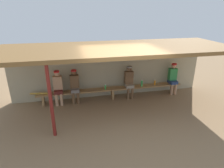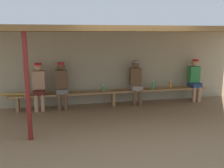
{
  "view_description": "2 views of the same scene",
  "coord_description": "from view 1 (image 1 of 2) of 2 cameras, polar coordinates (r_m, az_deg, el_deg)",
  "views": [
    {
      "loc": [
        -1.57,
        -5.58,
        3.52
      ],
      "look_at": [
        -0.09,
        1.2,
        0.79
      ],
      "focal_mm": 30.81,
      "sensor_mm": 36.0,
      "label": 1
    },
    {
      "loc": [
        -1.61,
        -5.67,
        2.16
      ],
      "look_at": [
        -0.13,
        1.1,
        0.76
      ],
      "focal_mm": 40.34,
      "sensor_mm": 36.0,
      "label": 2
    }
  ],
  "objects": [
    {
      "name": "water_bottle_green",
      "position": [
        8.44,
        12.58,
        0.46
      ],
      "size": [
        0.06,
        0.06,
        0.23
      ],
      "color": "orange",
      "rests_on": "bench"
    },
    {
      "name": "baseball_bat",
      "position": [
        7.85,
        -20.54,
        -2.66
      ],
      "size": [
        0.76,
        0.18,
        0.07
      ],
      "primitive_type": "cylinder",
      "rotation": [
        0.0,
        1.57,
        -0.16
      ],
      "color": "#B28C33",
      "rests_on": "bench"
    },
    {
      "name": "player_rightmost",
      "position": [
        7.65,
        -11.01,
        -0.18
      ],
      "size": [
        0.34,
        0.42,
        1.34
      ],
      "color": "slate",
      "rests_on": "ground"
    },
    {
      "name": "player_in_red",
      "position": [
        7.68,
        -15.74,
        -0.55
      ],
      "size": [
        0.34,
        0.42,
        1.34
      ],
      "color": "#591E19",
      "rests_on": "ground"
    },
    {
      "name": "ground_plane",
      "position": [
        6.78,
        2.96,
        -9.83
      ],
      "size": [
        24.0,
        24.0,
        0.0
      ],
      "primitive_type": "plane",
      "color": "#8C6D4C"
    },
    {
      "name": "support_post",
      "position": [
        5.62,
        -17.68,
        -5.13
      ],
      "size": [
        0.1,
        0.1,
        2.2
      ],
      "primitive_type": "cylinder",
      "color": "maroon",
      "rests_on": "ground"
    },
    {
      "name": "player_middle",
      "position": [
        8.76,
        17.63,
        1.98
      ],
      "size": [
        0.34,
        0.42,
        1.34
      ],
      "color": "navy",
      "rests_on": "ground"
    },
    {
      "name": "back_wall",
      "position": [
        8.11,
        -0.57,
        4.11
      ],
      "size": [
        8.0,
        0.2,
        2.2
      ],
      "primitive_type": "cube",
      "color": "tan",
      "rests_on": "ground"
    },
    {
      "name": "water_bottle_blue",
      "position": [
        7.79,
        -1.96,
        -0.89
      ],
      "size": [
        0.07,
        0.07,
        0.2
      ],
      "color": "green",
      "rests_on": "bench"
    },
    {
      "name": "water_bottle_clear",
      "position": [
        8.19,
        8.83,
        0.25
      ],
      "size": [
        0.07,
        0.07,
        0.27
      ],
      "color": "green",
      "rests_on": "bench"
    },
    {
      "name": "player_near_post",
      "position": [
        7.99,
        5.13,
        1.07
      ],
      "size": [
        0.34,
        0.42,
        1.34
      ],
      "color": "gray",
      "rests_on": "ground"
    },
    {
      "name": "dugout_roof",
      "position": [
        6.59,
        1.73,
        10.45
      ],
      "size": [
        8.0,
        2.8,
        0.12
      ],
      "primitive_type": "cube",
      "color": "brown",
      "rests_on": "back_wall"
    },
    {
      "name": "bench",
      "position": [
        7.94,
        0.11,
        -1.75
      ],
      "size": [
        6.0,
        0.36,
        0.46
      ],
      "color": "#9E7547",
      "rests_on": "ground"
    }
  ]
}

